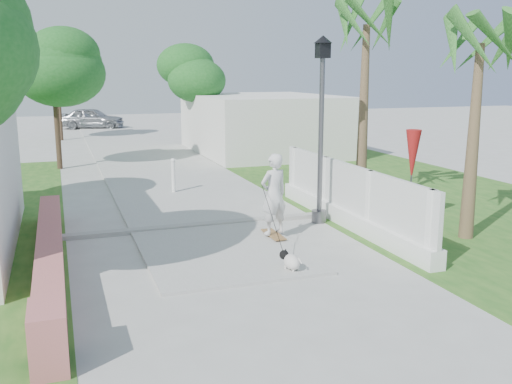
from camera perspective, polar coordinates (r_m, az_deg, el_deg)
name	(u,v)px	position (r m, az deg, el deg)	size (l,w,h in m)	color
ground	(301,335)	(8.24, 4.50, -14.06)	(90.00, 90.00, 0.00)	#B7B7B2
path_strip	(127,151)	(27.17, -12.76, 4.00)	(3.20, 36.00, 0.06)	#B7B7B2
curb	(199,225)	(13.59, -5.74, -3.34)	(6.50, 0.25, 0.10)	#999993
grass_right	(404,191)	(18.21, 14.59, 0.08)	(8.00, 20.00, 0.01)	#255C1D
pink_wall	(50,261)	(10.83, -19.91, -6.54)	(0.45, 8.20, 0.80)	#C16963
lattice_fence	(347,203)	(13.75, 9.13, -1.13)	(0.35, 7.00, 1.50)	white
building_right	(263,124)	(26.46, 0.73, 6.85)	(6.00, 8.00, 2.60)	silver
street_lamp	(321,123)	(13.67, 6.53, 6.86)	(0.44, 0.44, 4.44)	#59595E
bollard	(173,175)	(17.34, -8.27, 1.71)	(0.14, 0.14, 1.09)	white
patio_umbrella	(413,156)	(13.85, 15.39, 3.49)	(0.36, 0.36, 2.30)	#59595E
tree_path_left	(53,67)	(22.75, -19.60, 11.73)	(3.40, 3.40, 5.23)	#4C3826
tree_path_right	(193,75)	(27.47, -6.28, 11.55)	(3.00, 3.00, 4.79)	#4C3826
tree_path_far	(57,69)	(32.75, -19.28, 11.58)	(3.20, 3.20, 5.17)	#4C3826
palm_far	(366,37)	(15.33, 10.97, 14.95)	(1.80, 1.80, 5.30)	brown
palm_near	(480,55)	(13.06, 21.47, 12.62)	(1.80, 1.80, 4.70)	brown
skateboarder	(274,204)	(11.98, 1.78, -1.17)	(0.84, 2.42, 1.90)	olive
dog	(291,261)	(10.53, 3.47, -6.88)	(0.41, 0.56, 0.41)	silver
parked_car	(92,118)	(39.09, -16.08, 7.11)	(1.63, 4.06, 1.38)	#A3A6AA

